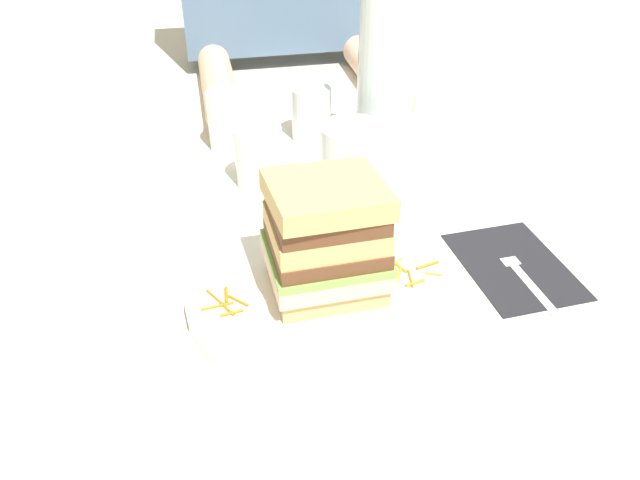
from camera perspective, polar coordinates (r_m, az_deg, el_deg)
The scene contains 25 objects.
ground_plane at distance 0.72m, azimuth 1.02°, elevation -3.59°, with size 3.00×3.00×0.00m, color beige.
main_plate at distance 0.69m, azimuth 0.51°, elevation -4.64°, with size 0.30×0.30×0.01m, color white.
sandwich at distance 0.65m, azimuth 0.55°, elevation 0.12°, with size 0.12×0.11×0.13m.
carrot_shred_0 at distance 0.66m, azimuth -8.35°, elevation -6.13°, with size 0.00×0.00×0.03m, color orange.
carrot_shred_1 at distance 0.68m, azimuth -9.44°, elevation -5.07°, with size 0.00×0.00×0.03m, color orange.
carrot_shred_2 at distance 0.67m, azimuth -7.36°, elevation -5.42°, with size 0.00×0.00×0.03m, color orange.
carrot_shred_3 at distance 0.66m, azimuth -9.20°, elevation -5.88°, with size 0.00×0.00×0.03m, color orange.
carrot_shred_4 at distance 0.68m, azimuth -8.42°, elevation -4.93°, with size 0.00×0.00×0.03m, color orange.
carrot_shred_5 at distance 0.65m, azimuth -7.93°, elevation -6.50°, with size 0.00×0.00×0.02m, color orange.
carrot_shred_6 at distance 0.70m, azimuth 7.08°, elevation -3.27°, with size 0.00×0.00×0.03m, color orange.
carrot_shred_7 at distance 0.71m, azimuth 7.18°, elevation -2.38°, with size 0.00×0.00×0.02m, color orange.
carrot_shred_8 at distance 0.69m, azimuth 8.54°, elevation -3.83°, with size 0.00×0.00×0.02m, color orange.
carrot_shred_9 at distance 0.72m, azimuth 9.64°, elevation -2.23°, with size 0.00×0.00×0.03m, color orange.
carrot_shred_10 at distance 0.71m, azimuth 10.16°, elevation -3.03°, with size 0.00×0.00×0.02m, color orange.
carrot_shred_11 at distance 0.72m, azimuth 6.63°, elevation -2.20°, with size 0.00×0.00×0.03m, color orange.
carrot_shred_12 at distance 0.70m, azimuth 8.13°, elevation -3.45°, with size 0.00×0.00×0.03m, color orange.
napkin_dark at distance 0.77m, azimuth 17.03°, elevation -2.18°, with size 0.11×0.16×0.00m, color black.
fork at distance 0.75m, azimuth 17.89°, elevation -2.98°, with size 0.03×0.17×0.00m.
knife at distance 0.69m, azimuth -13.67°, elevation -6.25°, with size 0.03×0.20×0.00m.
juice_glass at distance 0.85m, azimuth 2.81°, elevation 6.82°, with size 0.08×0.08×0.10m.
water_bottle at distance 0.91m, azimuth 5.96°, elevation 15.16°, with size 0.08×0.08×0.31m.
empty_tumbler_0 at distance 1.01m, azimuth -0.79°, elevation 11.30°, with size 0.06×0.06×0.08m, color silver.
empty_tumbler_1 at distance 0.98m, azimuth -8.19°, elevation 10.56°, with size 0.06×0.06×0.09m, color silver.
empty_tumbler_2 at distance 0.88m, azimuth -5.51°, elevation 7.46°, with size 0.07×0.07×0.08m, color silver.
napkin_pink at distance 0.63m, azimuth -18.63°, elevation -12.25°, with size 0.08×0.09×0.00m, color pink.
Camera 1 is at (-0.13, -0.55, 0.45)m, focal length 35.62 mm.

